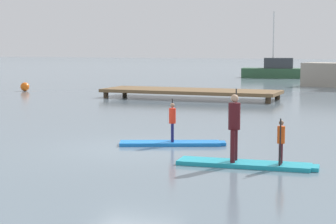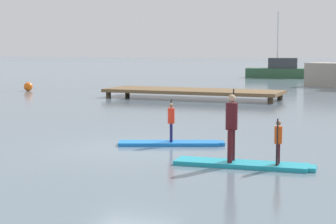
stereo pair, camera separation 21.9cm
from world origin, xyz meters
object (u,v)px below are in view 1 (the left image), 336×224
object	(u,v)px
fishing_boat_green_midground	(279,70)
paddleboard_far	(247,164)
paddler_adult	(234,123)
paddler_child_solo	(172,120)
mooring_buoy_near	(25,87)
paddleboard_near	(172,143)
paddler_child_front	(281,140)

from	to	relation	value
fishing_boat_green_midground	paddleboard_far	bearing A→B (deg)	-80.26
paddleboard_far	paddler_adult	world-z (taller)	paddler_adult
paddler_child_solo	mooring_buoy_near	world-z (taller)	paddler_child_solo
paddleboard_near	paddler_child_solo	distance (m)	0.68
paddler_child_solo	paddleboard_far	xyz separation A→B (m)	(2.76, -2.24, -0.68)
paddler_child_solo	paddler_adult	bearing A→B (deg)	-42.75
paddleboard_near	mooring_buoy_near	distance (m)	22.88
paddler_child_solo	paddler_child_front	distance (m)	4.18
paddler_child_solo	paddler_child_front	size ratio (longest dim) A/B	1.11
paddleboard_far	paddler_adult	bearing A→B (deg)	-176.64
mooring_buoy_near	paddler_child_front	bearing A→B (deg)	-42.77
paddleboard_near	paddleboard_far	world-z (taller)	same
paddleboard_near	paddleboard_far	size ratio (longest dim) A/B	0.90
paddleboard_far	mooring_buoy_near	bearing A→B (deg)	135.98
paddleboard_far	paddler_adult	xyz separation A→B (m)	(-0.31, -0.02, 0.98)
paddler_child_solo	paddleboard_far	size ratio (longest dim) A/B	0.36
paddler_adult	paddler_child_front	distance (m)	1.17
paddler_adult	fishing_boat_green_midground	world-z (taller)	fishing_boat_green_midground
paddleboard_near	paddler_child_front	bearing A→B (deg)	-31.58
paddler_adult	paddleboard_far	bearing A→B (deg)	3.36
paddler_child_front	fishing_boat_green_midground	xyz separation A→B (m)	(-7.70, 40.17, -0.00)
paddler_adult	paddler_child_front	world-z (taller)	paddler_adult
paddleboard_near	mooring_buoy_near	bearing A→B (deg)	135.21
paddleboard_near	paddler_child_front	xyz separation A→B (m)	(3.55, -2.18, 0.63)
fishing_boat_green_midground	paddler_adult	bearing A→B (deg)	-80.70
paddleboard_near	paddler_adult	bearing A→B (deg)	-42.70
paddleboard_far	fishing_boat_green_midground	size ratio (longest dim) A/B	0.50
paddler_child_front	paddler_child_solo	bearing A→B (deg)	148.34
paddleboard_far	fishing_boat_green_midground	xyz separation A→B (m)	(-6.90, 40.22, 0.63)
paddler_child_solo	paddleboard_far	world-z (taller)	paddler_child_solo
mooring_buoy_near	fishing_boat_green_midground	bearing A→B (deg)	61.08
paddler_adult	paddler_child_front	size ratio (longest dim) A/B	1.58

